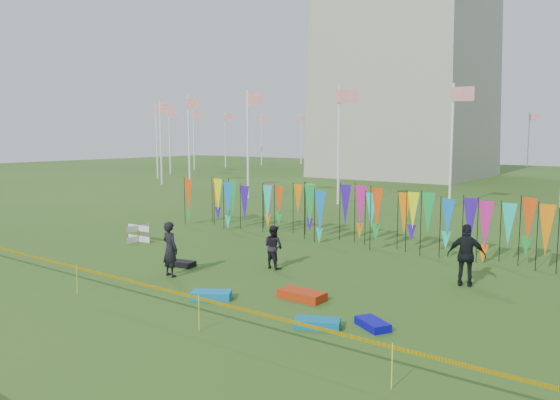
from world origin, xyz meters
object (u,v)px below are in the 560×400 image
Objects in this scene: box_kite at (139,233)px; kite_bag_red at (302,295)px; kite_bag_teal at (317,323)px; kite_bag_black at (183,264)px; person_mid at (273,247)px; person_left at (170,249)px; kite_bag_turquoise at (211,295)px; person_right at (466,255)px; kite_bag_blue at (373,324)px.

box_kite is 0.55× the size of kite_bag_red.
kite_bag_teal is at bearing -19.55° from box_kite.
box_kite is at bearing 158.06° from kite_bag_black.
kite_bag_red is (2.92, -2.45, -0.65)m from person_mid.
kite_bag_turquoise is at bearing 167.56° from person_left.
person_mid is (2.09, 2.96, -0.15)m from person_left.
person_right reaches higher than person_left.
person_left is 1.64× the size of kite_bag_turquoise.
kite_bag_blue is (5.66, -3.34, -0.68)m from person_mid.
kite_bag_turquoise is (8.55, -4.24, -0.27)m from box_kite.
kite_bag_turquoise is 3.75m from kite_bag_teal.
person_left is at bearing -60.21° from kite_bag_black.
person_right is 9.74m from kite_bag_black.
person_mid is 1.39× the size of kite_bag_teal.
person_mid is 3.36m from kite_bag_black.
person_left is 5.11m from kite_bag_red.
person_left is 1.35× the size of kite_bag_red.
person_right is at bearing -158.42° from person_mid.
kite_bag_turquoise is (-5.45, -5.80, -0.87)m from person_right.
person_left is 7.80m from kite_bag_blue.
box_kite is 0.68× the size of kite_bag_teal.
kite_bag_blue is at bearing -18.06° from kite_bag_red.
person_right is at bearing 6.36° from box_kite.
person_mid is at bearing 137.76° from kite_bag_teal.
kite_bag_red reaches higher than kite_bag_blue.
person_right is (6.25, 1.80, 0.21)m from person_mid.
kite_bag_black is (-8.43, 1.57, 0.00)m from kite_bag_blue.
box_kite reaches higher than kite_bag_red.
person_left reaches higher than box_kite.
kite_bag_blue is 1.36m from kite_bag_teal.
kite_bag_teal is at bearing 143.31° from person_mid.
kite_bag_teal is at bearing -17.89° from kite_bag_black.
person_left is (5.66, -3.20, 0.55)m from box_kite.
person_right is at bearing 46.82° from kite_bag_turquoise.
kite_bag_blue is at bearing 35.49° from kite_bag_teal.
person_right is at bearing 74.00° from kite_bag_teal.
person_right is 1.77× the size of kite_bag_teal.
person_left is 9.60m from person_right.
kite_bag_blue is (-0.59, -5.14, -0.89)m from person_right.
person_mid is at bearing -1.74° from box_kite.
person_left is at bearing 60.33° from person_mid.
kite_bag_blue is (13.40, -3.58, -0.28)m from box_kite.
kite_bag_blue is at bearing 7.81° from kite_bag_turquoise.
box_kite is at bearing 3.81° from person_mid.
kite_bag_red is at bearing 161.94° from kite_bag_blue.
person_mid is 1.36× the size of kite_bag_turquoise.
person_right reaches higher than kite_bag_teal.
person_left is 0.94× the size of person_right.
box_kite is 0.67× the size of kite_bag_turquoise.
box_kite is at bearing 153.61° from kite_bag_turquoise.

